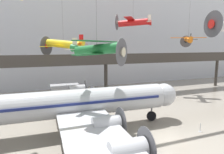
{
  "coord_description": "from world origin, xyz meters",
  "views": [
    {
      "loc": [
        -13.37,
        -17.09,
        10.13
      ],
      "look_at": [
        -4.16,
        6.49,
        6.22
      ],
      "focal_mm": 32.0,
      "sensor_mm": 36.0,
      "label": 1
    }
  ],
  "objects_px": {
    "suspended_plane_yellow_lowwing": "(64,44)",
    "suspended_plane_green_biplane": "(97,49)",
    "stanchion_barrier": "(200,129)",
    "airliner_silver_main": "(71,104)",
    "suspended_plane_orange_highwing": "(188,40)",
    "suspended_plane_red_highwing": "(133,22)"
  },
  "relations": [
    {
      "from": "suspended_plane_yellow_lowwing",
      "to": "suspended_plane_green_biplane",
      "type": "bearing_deg",
      "value": 136.61
    },
    {
      "from": "airliner_silver_main",
      "to": "suspended_plane_green_biplane",
      "type": "relative_size",
      "value": 3.09
    },
    {
      "from": "suspended_plane_yellow_lowwing",
      "to": "suspended_plane_green_biplane",
      "type": "relative_size",
      "value": 0.97
    },
    {
      "from": "stanchion_barrier",
      "to": "suspended_plane_green_biplane",
      "type": "bearing_deg",
      "value": 163.51
    },
    {
      "from": "suspended_plane_yellow_lowwing",
      "to": "airliner_silver_main",
      "type": "bearing_deg",
      "value": 125.67
    },
    {
      "from": "airliner_silver_main",
      "to": "suspended_plane_red_highwing",
      "type": "height_order",
      "value": "suspended_plane_red_highwing"
    },
    {
      "from": "suspended_plane_green_biplane",
      "to": "stanchion_barrier",
      "type": "height_order",
      "value": "suspended_plane_green_biplane"
    },
    {
      "from": "airliner_silver_main",
      "to": "suspended_plane_red_highwing",
      "type": "relative_size",
      "value": 4.17
    },
    {
      "from": "suspended_plane_orange_highwing",
      "to": "suspended_plane_green_biplane",
      "type": "height_order",
      "value": "suspended_plane_orange_highwing"
    },
    {
      "from": "suspended_plane_orange_highwing",
      "to": "stanchion_barrier",
      "type": "height_order",
      "value": "suspended_plane_orange_highwing"
    },
    {
      "from": "suspended_plane_yellow_lowwing",
      "to": "suspended_plane_green_biplane",
      "type": "height_order",
      "value": "suspended_plane_yellow_lowwing"
    },
    {
      "from": "suspended_plane_orange_highwing",
      "to": "suspended_plane_red_highwing",
      "type": "bearing_deg",
      "value": 103.05
    },
    {
      "from": "suspended_plane_yellow_lowwing",
      "to": "suspended_plane_orange_highwing",
      "type": "height_order",
      "value": "suspended_plane_orange_highwing"
    },
    {
      "from": "suspended_plane_red_highwing",
      "to": "airliner_silver_main",
      "type": "bearing_deg",
      "value": 77.13
    },
    {
      "from": "suspended_plane_yellow_lowwing",
      "to": "stanchion_barrier",
      "type": "height_order",
      "value": "suspended_plane_yellow_lowwing"
    },
    {
      "from": "airliner_silver_main",
      "to": "suspended_plane_red_highwing",
      "type": "bearing_deg",
      "value": 43.93
    },
    {
      "from": "airliner_silver_main",
      "to": "stanchion_barrier",
      "type": "height_order",
      "value": "airliner_silver_main"
    },
    {
      "from": "suspended_plane_green_biplane",
      "to": "suspended_plane_red_highwing",
      "type": "bearing_deg",
      "value": 99.48
    },
    {
      "from": "suspended_plane_red_highwing",
      "to": "suspended_plane_orange_highwing",
      "type": "xyz_separation_m",
      "value": [
        10.64,
        -3.68,
        -3.31
      ]
    },
    {
      "from": "airliner_silver_main",
      "to": "suspended_plane_green_biplane",
      "type": "distance_m",
      "value": 7.26
    },
    {
      "from": "airliner_silver_main",
      "to": "suspended_plane_green_biplane",
      "type": "height_order",
      "value": "suspended_plane_green_biplane"
    },
    {
      "from": "airliner_silver_main",
      "to": "suspended_plane_orange_highwing",
      "type": "relative_size",
      "value": 3.68
    }
  ]
}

